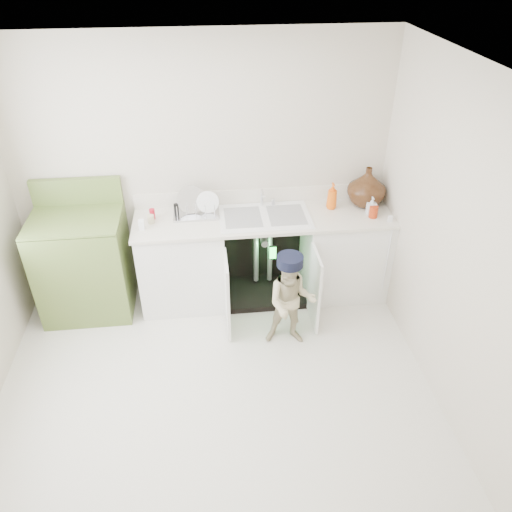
% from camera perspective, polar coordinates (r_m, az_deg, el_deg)
% --- Properties ---
extents(ground, '(3.50, 3.50, 0.00)m').
position_cam_1_polar(ground, '(4.26, -4.58, -14.67)').
color(ground, beige).
rests_on(ground, ground).
extents(room_shell, '(6.00, 5.50, 1.26)m').
position_cam_1_polar(room_shell, '(3.43, -5.50, -0.62)').
color(room_shell, beige).
rests_on(room_shell, ground).
extents(counter_run, '(2.44, 1.02, 1.28)m').
position_cam_1_polar(counter_run, '(4.90, 1.51, 0.37)').
color(counter_run, white).
rests_on(counter_run, ground).
extents(avocado_stove, '(0.81, 0.65, 1.26)m').
position_cam_1_polar(avocado_stove, '(4.96, -19.05, -0.80)').
color(avocado_stove, '#5A7433').
rests_on(avocado_stove, ground).
extents(repair_worker, '(0.48, 0.58, 0.91)m').
position_cam_1_polar(repair_worker, '(4.34, 4.03, -5.10)').
color(repair_worker, beige).
rests_on(repair_worker, ground).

